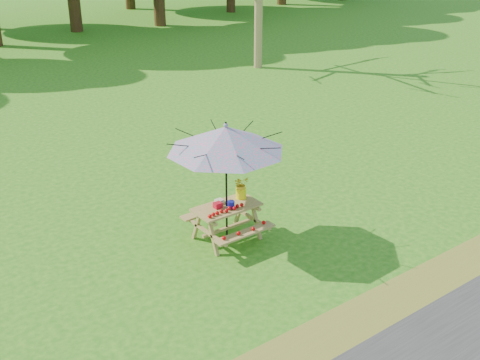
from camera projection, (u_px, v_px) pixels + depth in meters
ground at (301, 227)px, 11.43m from camera, size 120.00×120.00×0.00m
drygrass_strip at (422, 296)px, 9.38m from camera, size 120.00×1.20×0.01m
picnic_table at (227, 223)px, 10.90m from camera, size 1.20×1.32×0.67m
patio_umbrella at (226, 139)px, 10.24m from camera, size 2.65×2.65×2.25m
produce_bins at (224, 204)px, 10.72m from camera, size 0.32×0.41×0.13m
tomatoes_row at (226, 210)px, 10.53m from camera, size 0.77×0.13×0.07m
flower_bucket at (241, 187)px, 10.97m from camera, size 0.27×0.24×0.43m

